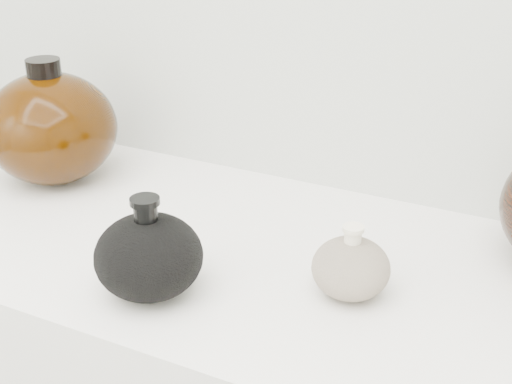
% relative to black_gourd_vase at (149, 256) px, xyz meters
% --- Properties ---
extents(black_gourd_vase, '(0.17, 0.17, 0.13)m').
position_rel_black_gourd_vase_xyz_m(black_gourd_vase, '(0.00, 0.00, 0.00)').
color(black_gourd_vase, black).
rests_on(black_gourd_vase, display_counter).
extents(cream_gourd_vase, '(0.12, 0.12, 0.10)m').
position_rel_black_gourd_vase_xyz_m(cream_gourd_vase, '(0.22, 0.11, -0.01)').
color(cream_gourd_vase, beige).
rests_on(cream_gourd_vase, display_counter).
extents(left_round_pot, '(0.23, 0.23, 0.21)m').
position_rel_black_gourd_vase_xyz_m(left_round_pot, '(-0.34, 0.22, 0.04)').
color(left_round_pot, black).
rests_on(left_round_pot, display_counter).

